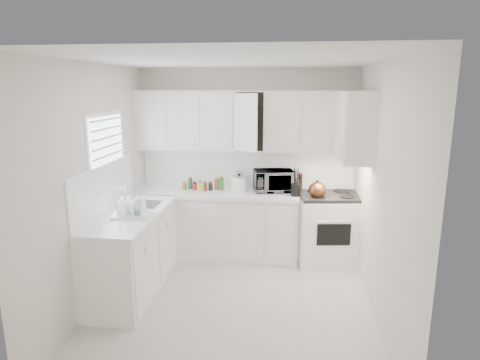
# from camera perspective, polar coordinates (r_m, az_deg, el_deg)

# --- Properties ---
(floor) EXTENTS (3.20, 3.20, 0.00)m
(floor) POSITION_cam_1_polar(r_m,az_deg,el_deg) (4.76, -1.00, -16.76)
(floor) COLOR beige
(floor) RESTS_ON ground
(ceiling) EXTENTS (3.20, 3.20, 0.00)m
(ceiling) POSITION_cam_1_polar(r_m,az_deg,el_deg) (4.15, -1.14, 16.27)
(ceiling) COLOR white
(ceiling) RESTS_ON ground
(wall_back) EXTENTS (3.00, 0.00, 3.00)m
(wall_back) POSITION_cam_1_polar(r_m,az_deg,el_deg) (5.83, 1.00, 2.42)
(wall_back) COLOR silver
(wall_back) RESTS_ON ground
(wall_front) EXTENTS (3.00, 0.00, 3.00)m
(wall_front) POSITION_cam_1_polar(r_m,az_deg,el_deg) (2.77, -5.46, -9.48)
(wall_front) COLOR silver
(wall_front) RESTS_ON ground
(wall_left) EXTENTS (0.00, 3.20, 3.20)m
(wall_left) POSITION_cam_1_polar(r_m,az_deg,el_deg) (4.71, -19.49, -0.82)
(wall_left) COLOR silver
(wall_left) RESTS_ON ground
(wall_right) EXTENTS (0.00, 3.20, 3.20)m
(wall_right) POSITION_cam_1_polar(r_m,az_deg,el_deg) (4.34, 18.97, -1.88)
(wall_right) COLOR silver
(wall_right) RESTS_ON ground
(window_blinds) EXTENTS (0.06, 0.96, 1.06)m
(window_blinds) POSITION_cam_1_polar(r_m,az_deg,el_deg) (4.96, -17.75, 2.92)
(window_blinds) COLOR white
(window_blinds) RESTS_ON wall_left
(lower_cabinets_back) EXTENTS (2.22, 0.60, 0.90)m
(lower_cabinets_back) POSITION_cam_1_polar(r_m,az_deg,el_deg) (5.80, -3.18, -6.32)
(lower_cabinets_back) COLOR silver
(lower_cabinets_back) RESTS_ON floor
(lower_cabinets_left) EXTENTS (0.60, 1.60, 0.90)m
(lower_cabinets_left) POSITION_cam_1_polar(r_m,az_deg,el_deg) (5.02, -14.63, -9.87)
(lower_cabinets_left) COLOR silver
(lower_cabinets_left) RESTS_ON floor
(countertop_back) EXTENTS (2.24, 0.64, 0.05)m
(countertop_back) POSITION_cam_1_polar(r_m,az_deg,el_deg) (5.66, -3.25, -1.80)
(countertop_back) COLOR white
(countertop_back) RESTS_ON lower_cabinets_back
(countertop_left) EXTENTS (0.64, 1.62, 0.05)m
(countertop_left) POSITION_cam_1_polar(r_m,az_deg,el_deg) (4.86, -14.83, -4.69)
(countertop_left) COLOR white
(countertop_left) RESTS_ON lower_cabinets_left
(backsplash_back) EXTENTS (2.98, 0.02, 0.55)m
(backsplash_back) POSITION_cam_1_polar(r_m,az_deg,el_deg) (5.83, 0.99, 1.68)
(backsplash_back) COLOR white
(backsplash_back) RESTS_ON wall_back
(backsplash_left) EXTENTS (0.02, 1.60, 0.55)m
(backsplash_left) POSITION_cam_1_polar(r_m,az_deg,el_deg) (4.89, -18.31, -1.13)
(backsplash_left) COLOR white
(backsplash_left) RESTS_ON wall_left
(upper_cabinets_back) EXTENTS (3.00, 0.33, 0.80)m
(upper_cabinets_back) POSITION_cam_1_polar(r_m,az_deg,el_deg) (5.63, 0.85, 4.13)
(upper_cabinets_back) COLOR silver
(upper_cabinets_back) RESTS_ON wall_back
(upper_cabinets_right) EXTENTS (0.33, 0.90, 0.80)m
(upper_cabinets_right) POSITION_cam_1_polar(r_m,az_deg,el_deg) (5.06, 15.37, 2.68)
(upper_cabinets_right) COLOR silver
(upper_cabinets_right) RESTS_ON wall_right
(sink) EXTENTS (0.42, 0.38, 0.30)m
(sink) POSITION_cam_1_polar(r_m,az_deg,el_deg) (5.13, -13.53, -2.00)
(sink) COLOR gray
(sink) RESTS_ON countertop_left
(stove) EXTENTS (0.87, 0.74, 1.23)m
(stove) POSITION_cam_1_polar(r_m,az_deg,el_deg) (5.68, 12.15, -5.29)
(stove) COLOR white
(stove) RESTS_ON floor
(tea_kettle) EXTENTS (0.33, 0.31, 0.25)m
(tea_kettle) POSITION_cam_1_polar(r_m,az_deg,el_deg) (5.39, 10.63, -1.20)
(tea_kettle) COLOR brown
(tea_kettle) RESTS_ON stove
(frying_pan) EXTENTS (0.37, 0.45, 0.04)m
(frying_pan) POSITION_cam_1_polar(r_m,az_deg,el_deg) (5.76, 13.95, -1.51)
(frying_pan) COLOR black
(frying_pan) RESTS_ON stove
(microwave) EXTENTS (0.57, 0.39, 0.35)m
(microwave) POSITION_cam_1_polar(r_m,az_deg,el_deg) (5.63, 4.67, 0.23)
(microwave) COLOR gray
(microwave) RESTS_ON countertop_back
(rice_cooker) EXTENTS (0.26, 0.26, 0.24)m
(rice_cooker) POSITION_cam_1_polar(r_m,az_deg,el_deg) (5.66, -0.09, -0.29)
(rice_cooker) COLOR white
(rice_cooker) RESTS_ON countertop_back
(paper_towel) EXTENTS (0.12, 0.12, 0.27)m
(paper_towel) POSITION_cam_1_polar(r_m,az_deg,el_deg) (5.81, -0.91, 0.23)
(paper_towel) COLOR white
(paper_towel) RESTS_ON countertop_back
(utensil_crock) EXTENTS (0.16, 0.16, 0.39)m
(utensil_crock) POSITION_cam_1_polar(r_m,az_deg,el_deg) (5.40, 7.74, -0.19)
(utensil_crock) COLOR black
(utensil_crock) RESTS_ON countertop_back
(dish_rack) EXTENTS (0.45, 0.37, 0.23)m
(dish_rack) POSITION_cam_1_polar(r_m,az_deg,el_deg) (4.70, -14.86, -3.52)
(dish_rack) COLOR white
(dish_rack) RESTS_ON countertop_left
(spice_left_0) EXTENTS (0.06, 0.06, 0.13)m
(spice_left_0) POSITION_cam_1_polar(r_m,az_deg,el_deg) (5.85, -7.49, -0.49)
(spice_left_0) COLOR olive
(spice_left_0) RESTS_ON countertop_back
(spice_left_1) EXTENTS (0.06, 0.06, 0.13)m
(spice_left_1) POSITION_cam_1_polar(r_m,az_deg,el_deg) (5.75, -6.98, -0.71)
(spice_left_1) COLOR #246E30
(spice_left_1) RESTS_ON countertop_back
(spice_left_2) EXTENTS (0.06, 0.06, 0.13)m
(spice_left_2) POSITION_cam_1_polar(r_m,az_deg,el_deg) (5.82, -6.06, -0.53)
(spice_left_2) COLOR red
(spice_left_2) RESTS_ON countertop_back
(spice_left_3) EXTENTS (0.06, 0.06, 0.13)m
(spice_left_3) POSITION_cam_1_polar(r_m,az_deg,el_deg) (5.72, -5.52, -0.75)
(spice_left_3) COLOR #B3C72E
(spice_left_3) RESTS_ON countertop_back
(spice_left_4) EXTENTS (0.06, 0.06, 0.13)m
(spice_left_4) POSITION_cam_1_polar(r_m,az_deg,el_deg) (5.79, -4.61, -0.57)
(spice_left_4) COLOR maroon
(spice_left_4) RESTS_ON countertop_back
(spice_left_5) EXTENTS (0.06, 0.06, 0.13)m
(spice_left_5) POSITION_cam_1_polar(r_m,az_deg,el_deg) (5.69, -4.04, -0.80)
(spice_left_5) COLOR black
(spice_left_5) RESTS_ON countertop_back
(spice_left_6) EXTENTS (0.06, 0.06, 0.13)m
(spice_left_6) POSITION_cam_1_polar(r_m,az_deg,el_deg) (5.76, -3.14, -0.61)
(spice_left_6) COLOR olive
(spice_left_6) RESTS_ON countertop_back
(spice_left_7) EXTENTS (0.06, 0.06, 0.13)m
(spice_left_7) POSITION_cam_1_polar(r_m,az_deg,el_deg) (5.66, -2.55, -0.84)
(spice_left_7) COLOR #246E30
(spice_left_7) RESTS_ON countertop_back
(sauce_right_0) EXTENTS (0.06, 0.06, 0.19)m
(sauce_right_0) POSITION_cam_1_polar(r_m,az_deg,el_deg) (5.72, 6.65, -0.48)
(sauce_right_0) COLOR red
(sauce_right_0) RESTS_ON countertop_back
(sauce_right_1) EXTENTS (0.06, 0.06, 0.19)m
(sauce_right_1) POSITION_cam_1_polar(r_m,az_deg,el_deg) (5.66, 7.21, -0.63)
(sauce_right_1) COLOR #B3C72E
(sauce_right_1) RESTS_ON countertop_back
(sauce_right_2) EXTENTS (0.06, 0.06, 0.19)m
(sauce_right_2) POSITION_cam_1_polar(r_m,az_deg,el_deg) (5.72, 7.76, -0.50)
(sauce_right_2) COLOR maroon
(sauce_right_2) RESTS_ON countertop_back
(sauce_right_3) EXTENTS (0.06, 0.06, 0.19)m
(sauce_right_3) POSITION_cam_1_polar(r_m,az_deg,el_deg) (5.66, 8.32, -0.66)
(sauce_right_3) COLOR black
(sauce_right_3) RESTS_ON countertop_back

